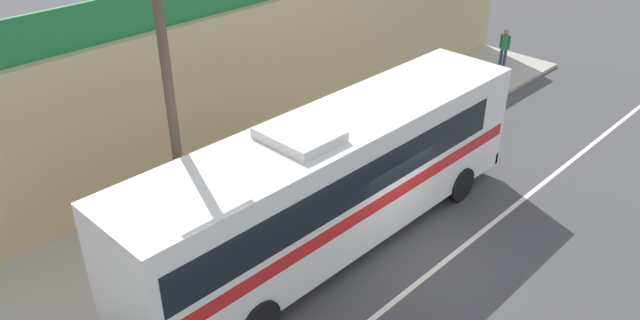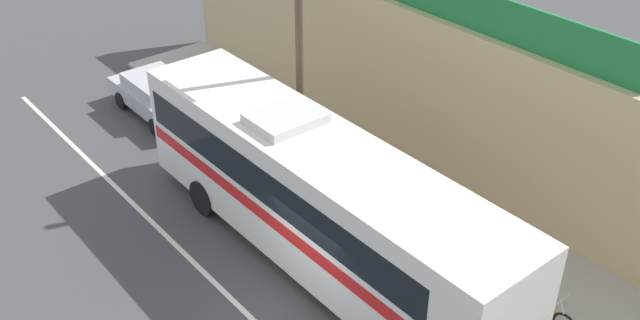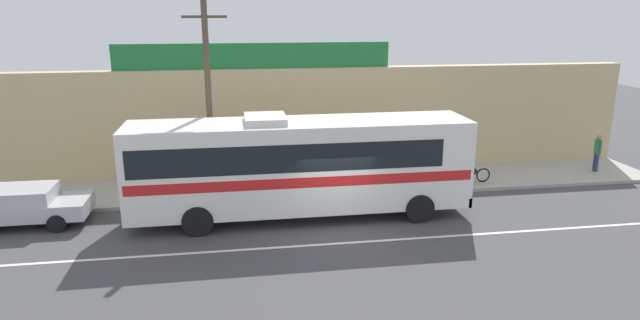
{
  "view_description": "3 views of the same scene",
  "coord_description": "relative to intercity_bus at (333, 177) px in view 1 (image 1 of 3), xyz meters",
  "views": [
    {
      "loc": [
        -10.82,
        -7.23,
        10.07
      ],
      "look_at": [
        -0.67,
        2.67,
        1.97
      ],
      "focal_mm": 35.09,
      "sensor_mm": 36.0,
      "label": 1
    },
    {
      "loc": [
        10.22,
        -7.45,
        12.21
      ],
      "look_at": [
        -2.12,
        2.66,
        2.17
      ],
      "focal_mm": 40.97,
      "sensor_mm": 36.0,
      "label": 2
    },
    {
      "loc": [
        -3.33,
        -16.8,
        7.33
      ],
      "look_at": [
        -0.3,
        2.32,
        1.95
      ],
      "focal_mm": 30.71,
      "sensor_mm": 36.0,
      "label": 3
    }
  ],
  "objects": [
    {
      "name": "intercity_bus",
      "position": [
        0.0,
        0.0,
        0.0
      ],
      "size": [
        12.02,
        2.59,
        3.78
      ],
      "color": "white",
      "rests_on": "ground_plane"
    },
    {
      "name": "storefront_billboard",
      "position": [
        -1.19,
        5.62,
        3.28
      ],
      "size": [
        11.94,
        0.12,
        1.1
      ],
      "primitive_type": "cube",
      "color": "#1E7538",
      "rests_on": "storefront_facade"
    },
    {
      "name": "sidewalk_slab",
      "position": [
        1.18,
        3.47,
        -2.0
      ],
      "size": [
        30.0,
        3.6,
        0.14
      ],
      "primitive_type": "cube",
      "color": "#A8A399",
      "rests_on": "ground_plane"
    },
    {
      "name": "motorcycle_orange",
      "position": [
        7.62,
        2.46,
        -1.5
      ],
      "size": [
        1.84,
        0.56,
        0.94
      ],
      "color": "black",
      "rests_on": "sidewalk_slab"
    },
    {
      "name": "motorcycle_purple",
      "position": [
        5.1,
        2.5,
        -1.5
      ],
      "size": [
        1.83,
        0.56,
        0.94
      ],
      "color": "black",
      "rests_on": "sidewalk_slab"
    },
    {
      "name": "utility_pole",
      "position": [
        -3.07,
        1.96,
        1.96
      ],
      "size": [
        1.6,
        0.22,
        7.51
      ],
      "color": "brown",
      "rests_on": "sidewalk_slab"
    },
    {
      "name": "storefront_facade",
      "position": [
        1.18,
        5.62,
        0.33
      ],
      "size": [
        30.0,
        0.7,
        4.8
      ],
      "primitive_type": "cube",
      "color": "tan",
      "rests_on": "ground_plane"
    },
    {
      "name": "ground_plane",
      "position": [
        1.18,
        -1.73,
        -2.07
      ],
      "size": [
        70.0,
        70.0,
        0.0
      ],
      "primitive_type": "plane",
      "color": "#444447"
    },
    {
      "name": "pedestrian_by_curb",
      "position": [
        14.04,
        3.19,
        -0.93
      ],
      "size": [
        0.3,
        0.48,
        1.71
      ],
      "color": "navy",
      "rests_on": "sidewalk_slab"
    },
    {
      "name": "road_center_stripe",
      "position": [
        1.18,
        -2.53,
        -2.06
      ],
      "size": [
        30.0,
        0.14,
        0.01
      ],
      "primitive_type": "cube",
      "color": "silver",
      "rests_on": "ground_plane"
    },
    {
      "name": "pedestrian_near_shop",
      "position": [
        -0.82,
        3.09,
        -1.0
      ],
      "size": [
        0.3,
        0.48,
        1.6
      ],
      "color": "brown",
      "rests_on": "sidewalk_slab"
    }
  ]
}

